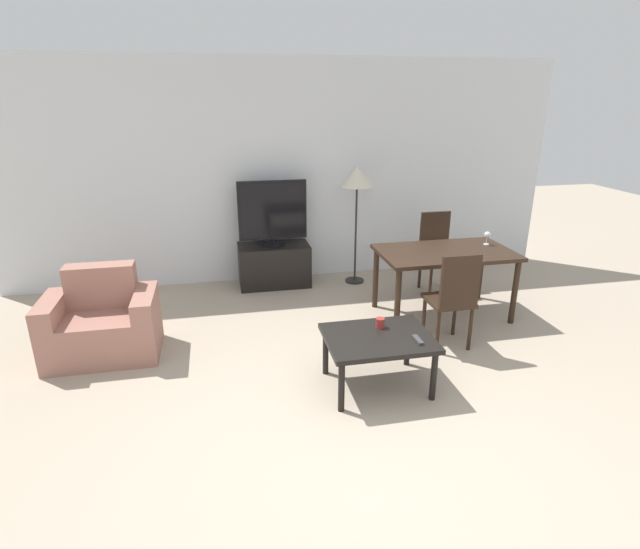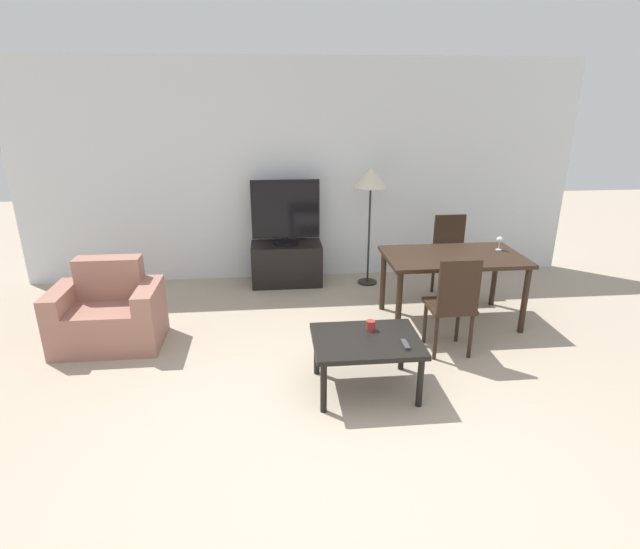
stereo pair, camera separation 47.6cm
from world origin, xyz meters
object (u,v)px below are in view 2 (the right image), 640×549
(remote_primary, at_px, (405,344))
(cup_white_near, at_px, (371,325))
(tv_stand, at_px, (287,264))
(wine_glass_left, at_px, (500,241))
(dining_chair_near, at_px, (453,301))
(coffee_table, at_px, (366,345))
(floor_lamp, at_px, (371,182))
(dining_table, at_px, (453,263))
(dining_chair_far, at_px, (451,252))
(tv, at_px, (286,212))
(armchair, at_px, (109,315))

(remote_primary, height_order, cup_white_near, cup_white_near)
(tv_stand, xyz_separation_m, wine_glass_left, (2.20, -1.16, 0.57))
(tv_stand, distance_m, dining_chair_near, 2.46)
(coffee_table, distance_m, dining_chair_near, 1.01)
(coffee_table, distance_m, cup_white_near, 0.19)
(coffee_table, distance_m, floor_lamp, 2.59)
(dining_table, xyz_separation_m, dining_chair_far, (0.24, 0.72, -0.12))
(coffee_table, bearing_deg, tv, 102.33)
(floor_lamp, relative_size, remote_primary, 9.74)
(coffee_table, bearing_deg, remote_primary, -27.66)
(tv, height_order, dining_table, tv)
(dining_table, bearing_deg, armchair, -176.89)
(tv_stand, height_order, coffee_table, tv_stand)
(dining_chair_near, bearing_deg, floor_lamp, 101.93)
(tv_stand, xyz_separation_m, dining_chair_far, (1.91, -0.55, 0.27))
(coffee_table, height_order, floor_lamp, floor_lamp)
(armchair, height_order, dining_chair_far, dining_chair_far)
(wine_glass_left, bearing_deg, floor_lamp, 138.05)
(tv, height_order, coffee_table, tv)
(floor_lamp, bearing_deg, tv_stand, 174.49)
(tv_stand, height_order, wine_glass_left, wine_glass_left)
(tv, bearing_deg, armchair, -140.14)
(dining_chair_far, xyz_separation_m, remote_primary, (-1.09, -2.08, -0.06))
(coffee_table, distance_m, dining_table, 1.67)
(dining_chair_far, relative_size, floor_lamp, 0.65)
(tv, distance_m, coffee_table, 2.60)
(tv, bearing_deg, wine_glass_left, -27.69)
(floor_lamp, height_order, cup_white_near, floor_lamp)
(dining_chair_near, xyz_separation_m, dining_chair_far, (0.49, 1.44, 0.00))
(coffee_table, distance_m, dining_chair_far, 2.37)
(dining_table, height_order, dining_chair_far, dining_chair_far)
(floor_lamp, relative_size, cup_white_near, 17.72)
(dining_chair_near, height_order, floor_lamp, floor_lamp)
(tv_stand, relative_size, tv, 1.05)
(tv_stand, bearing_deg, armchair, -140.09)
(wine_glass_left, bearing_deg, tv, 152.31)
(floor_lamp, bearing_deg, cup_white_near, -100.50)
(dining_chair_near, distance_m, floor_lamp, 2.08)
(remote_primary, bearing_deg, dining_chair_near, 46.64)
(armchair, bearing_deg, tv_stand, 39.91)
(coffee_table, relative_size, wine_glass_left, 5.83)
(armchair, distance_m, dining_table, 3.43)
(coffee_table, relative_size, dining_table, 0.61)
(tv_stand, bearing_deg, dining_table, -37.42)
(dining_chair_far, height_order, floor_lamp, floor_lamp)
(remote_primary, bearing_deg, wine_glass_left, 47.02)
(tv_stand, distance_m, dining_chair_far, 2.01)
(coffee_table, relative_size, dining_chair_far, 0.89)
(dining_table, bearing_deg, tv_stand, 142.58)
(tv, distance_m, remote_primary, 2.79)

